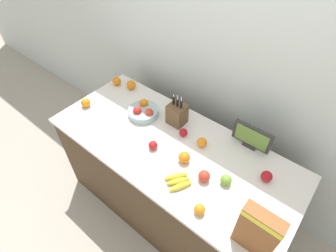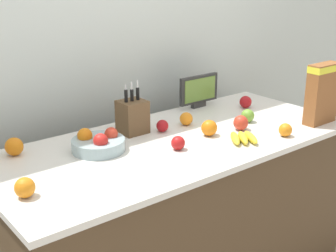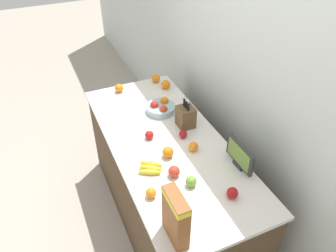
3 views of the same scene
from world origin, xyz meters
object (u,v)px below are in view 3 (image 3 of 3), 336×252
Objects in this scene: fruit_bowl at (161,108)px; banana_bunch at (150,168)px; apple_by_knife_block at (149,135)px; orange_front_right at (151,193)px; apple_rear at (191,182)px; orange_mid_left at (119,88)px; orange_front_left at (168,152)px; orange_mid_right at (166,85)px; orange_front_center at (156,78)px; knife_block at (186,117)px; apple_middle at (232,193)px; orange_back_center at (193,147)px; apple_near_bananas at (174,171)px; small_monitor at (240,155)px; cereal_box at (176,216)px; apple_leftmost at (183,134)px.

fruit_bowl is 0.72m from banana_bunch.
orange_front_right reaches higher than apple_by_knife_block.
orange_front_right is (-0.02, -0.28, -0.00)m from apple_rear.
orange_mid_left is 0.96× the size of orange_front_left.
fruit_bowl is at bearing 143.73° from apple_by_knife_block.
orange_mid_right is 1.05× the size of orange_front_center.
apple_by_knife_block is 0.98× the size of orange_front_right.
apple_by_knife_block is 0.76m from orange_mid_left.
knife_block is 4.09× the size of apple_by_knife_block.
apple_middle is (0.44, 0.39, 0.02)m from banana_bunch.
apple_near_bananas is at bearing -53.44° from orange_back_center.
fruit_bowl is 0.38m from apple_by_knife_block.
orange_front_left reaches higher than orange_front_right.
banana_bunch is at bearing -110.73° from small_monitor.
apple_middle is at bearing -6.11° from orange_mid_right.
orange_mid_right is 1.23× the size of orange_front_right.
cereal_box is 0.49m from apple_middle.
small_monitor is at bearing 77.31° from apple_near_bananas.
orange_mid_left is (-1.33, -0.08, 0.00)m from apple_rear.
orange_mid_left is (-1.03, -0.26, 0.00)m from orange_back_center.
apple_near_bananas is at bearing -102.69° from small_monitor.
fruit_bowl reaches higher than orange_front_center.
small_monitor reaches higher than apple_by_knife_block.
orange_front_center is at bearing -176.54° from small_monitor.
small_monitor is 0.62m from banana_bunch.
cereal_box is 4.13× the size of orange_front_center.
orange_back_center is 0.20m from orange_front_left.
orange_mid_right is at bearing 146.84° from apple_by_knife_block.
orange_front_left is (0.89, -0.37, -0.00)m from orange_mid_right.
banana_bunch is 0.17m from apple_near_bananas.
orange_front_left is at bearing 168.18° from apple_near_bananas.
apple_by_knife_block is 0.91× the size of apple_rear.
knife_block is at bearing 128.65° from banana_bunch.
apple_by_knife_block is at bearing -178.93° from apple_near_bananas.
apple_leftmost is (-0.45, -0.21, -0.08)m from small_monitor.
apple_middle reaches higher than apple_by_knife_block.
orange_front_left is at bearing 159.63° from cereal_box.
apple_by_knife_block is (-0.87, 0.18, -0.15)m from cereal_box.
apple_rear is (0.13, 0.07, -0.00)m from apple_near_bananas.
orange_front_right is (0.86, -0.43, -0.00)m from fruit_bowl.
apple_near_bananas is 1.21m from orange_mid_left.
orange_mid_right is at bearing 166.74° from apple_leftmost.
small_monitor is at bearing 54.35° from orange_front_left.
cereal_box is at bearing -28.72° from apple_leftmost.
small_monitor reaches higher than orange_front_center.
orange_front_right is at bearing -44.58° from apple_leftmost.
apple_by_knife_block is 0.91× the size of apple_middle.
orange_mid_right is (-1.21, 0.34, 0.01)m from apple_rear.
banana_bunch is 2.86× the size of orange_front_right.
fruit_bowl reaches higher than orange_front_right.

